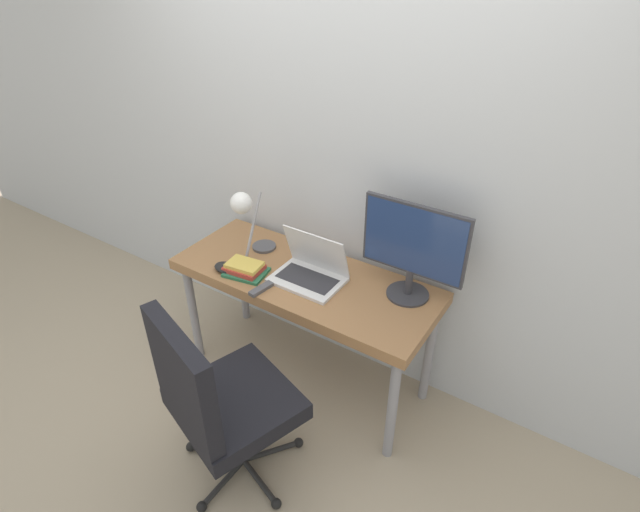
# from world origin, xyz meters

# --- Properties ---
(ground_plane) EXTENTS (12.00, 12.00, 0.00)m
(ground_plane) POSITION_xyz_m (0.00, 0.00, 0.00)
(ground_plane) COLOR tan
(wall_back) EXTENTS (8.00, 0.05, 2.60)m
(wall_back) POSITION_xyz_m (0.00, 0.64, 1.30)
(wall_back) COLOR silver
(wall_back) RESTS_ON ground_plane
(desk) EXTENTS (1.45, 0.57, 0.74)m
(desk) POSITION_xyz_m (0.00, 0.29, 0.66)
(desk) COLOR #996B42
(desk) RESTS_ON ground_plane
(laptop) EXTENTS (0.36, 0.26, 0.26)m
(laptop) POSITION_xyz_m (0.04, 0.28, 0.79)
(laptop) COLOR silver
(laptop) RESTS_ON desk
(monitor) EXTENTS (0.52, 0.21, 0.50)m
(monitor) POSITION_xyz_m (0.53, 0.43, 1.02)
(monitor) COLOR #333338
(monitor) RESTS_ON desk
(desk_lamp) EXTENTS (0.14, 0.28, 0.41)m
(desk_lamp) POSITION_xyz_m (-0.35, 0.26, 1.03)
(desk_lamp) COLOR #4C4C51
(desk_lamp) RESTS_ON desk
(office_chair) EXTENTS (0.65, 0.64, 0.99)m
(office_chair) POSITION_xyz_m (0.05, -0.47, 0.54)
(office_chair) COLOR black
(office_chair) RESTS_ON ground_plane
(book_stack) EXTENTS (0.24, 0.20, 0.06)m
(book_stack) POSITION_xyz_m (-0.28, 0.13, 0.76)
(book_stack) COLOR #286B47
(book_stack) RESTS_ON desk
(tv_remote) EXTENTS (0.06, 0.14, 0.02)m
(tv_remote) POSITION_xyz_m (-0.11, 0.06, 0.75)
(tv_remote) COLOR #4C4C51
(tv_remote) RESTS_ON desk
(game_controller) EXTENTS (0.13, 0.09, 0.04)m
(game_controller) POSITION_xyz_m (-0.38, 0.09, 0.76)
(game_controller) COLOR black
(game_controller) RESTS_ON desk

